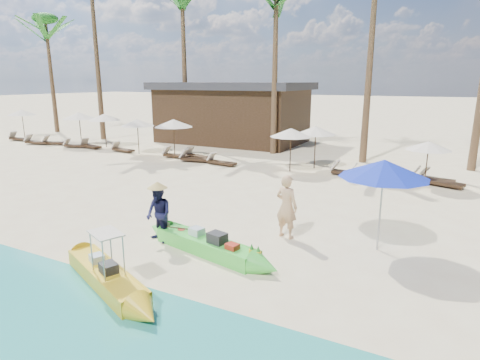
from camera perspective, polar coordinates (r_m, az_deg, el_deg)
The scene contains 33 objects.
ground at distance 11.48m, azimuth -7.67°, elevation -8.76°, with size 240.00×240.00×0.00m, color beige.
wet_sand_strip at distance 8.40m, azimuth -28.81°, elevation -19.56°, with size 240.00×4.50×0.01m, color tan.
green_canoe at distance 10.70m, azimuth -4.84°, elevation -9.16°, with size 5.04×1.41×0.65m.
yellow_canoe at distance 9.59m, azimuth -18.51°, elevation -12.80°, with size 4.70×2.24×1.29m.
tourist at distance 11.51m, azimuth 6.63°, elevation -3.76°, with size 0.68×0.44×1.85m, color tan.
vendor_green at distance 11.37m, azimuth -11.49°, elevation -4.79°, with size 0.79×0.61×1.62m, color #131436.
blue_umbrella at distance 10.87m, azimuth 19.80°, elevation 1.52°, with size 2.29×2.29×2.46m.
resort_parasol_0 at distance 36.44m, azimuth -28.63°, elevation 8.43°, with size 2.13×2.13×2.19m.
lounger_0_left at distance 34.73m, azimuth -28.99°, elevation 5.24°, with size 1.79×0.64×0.60m.
lounger_0_right at distance 32.13m, azimuth -26.99°, elevation 4.92°, with size 1.96×0.97×0.64m.
resort_parasol_1 at distance 29.85m, azimuth -21.93°, elevation 8.49°, with size 2.25×2.25×2.32m.
lounger_1_left at distance 31.36m, azimuth -24.97°, elevation 4.92°, with size 1.83×1.04×0.60m.
lounger_1_right at distance 29.41m, azimuth -22.45°, elevation 4.62°, with size 1.72×0.93×0.56m.
resort_parasol_2 at distance 28.78m, azimuth -18.77°, elevation 8.46°, with size 2.18×2.18×2.25m.
lounger_2_left at distance 28.78m, azimuth -20.58°, elevation 4.63°, with size 1.80×0.83×0.59m.
resort_parasol_3 at distance 25.46m, azimuth -14.41°, elevation 7.90°, with size 2.07×2.07×2.13m.
lounger_3_left at distance 26.63m, azimuth -16.44°, elevation 4.25°, with size 1.73×0.70×0.57m.
lounger_3_right at distance 23.84m, azimuth -9.14°, elevation 3.59°, with size 1.79×0.66×0.60m.
resort_parasol_4 at distance 23.37m, azimuth -9.43°, elevation 7.97°, with size 2.21×2.21×2.28m.
lounger_4_left at distance 23.46m, azimuth -6.23°, elevation 3.51°, with size 1.81×0.96×0.59m.
lounger_4_right at distance 22.53m, azimuth -6.48°, elevation 3.11°, with size 1.94×0.90×0.63m.
resort_parasol_5 at distance 19.92m, azimuth 7.27°, elevation 6.71°, with size 2.09×2.09×2.15m.
lounger_5_left at distance 21.57m, azimuth -2.81°, elevation 2.65°, with size 1.73×0.70×0.57m.
resort_parasol_6 at distance 20.84m, azimuth 10.72°, elevation 6.95°, with size 2.11×2.11×2.18m.
lounger_6_left at distance 19.78m, azimuth 15.01°, elevation 1.18°, with size 1.81×0.65×0.60m.
lounger_6_right at distance 19.48m, azimuth 17.44°, elevation 0.80°, with size 1.75×0.67×0.58m.
resort_parasol_7 at distance 18.72m, azimuth 25.25°, elevation 4.43°, with size 1.88×1.88×1.94m.
lounger_7_left at distance 19.63m, azimuth 25.44°, elevation 0.21°, with size 1.85×0.62×0.62m.
lounger_7_right at distance 19.27m, azimuth 26.31°, elevation -0.10°, with size 1.98×1.13×0.64m.
palm_0 at distance 39.29m, azimuth -25.77°, elevation 18.03°, with size 2.08×2.08×9.90m.
palm_2 at distance 29.34m, azimuth -8.20°, elevation 23.16°, with size 2.08×2.08×11.33m.
palm_3 at distance 25.15m, azimuth 5.16°, elevation 23.42°, with size 2.08×2.08×10.52m.
pavilion_west at distance 29.80m, azimuth -1.09°, elevation 9.66°, with size 10.80×6.60×4.30m.
Camera 1 is at (6.18, -8.62, 4.40)m, focal length 30.00 mm.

